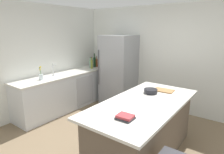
% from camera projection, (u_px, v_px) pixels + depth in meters
% --- Properties ---
extents(ground_plane, '(7.20, 7.20, 0.00)m').
position_uv_depth(ground_plane, '(114.00, 149.00, 3.37)').
color(ground_plane, '#7A664C').
extents(wall_rear, '(6.00, 0.10, 2.60)m').
position_uv_depth(wall_rear, '(168.00, 59.00, 4.80)').
color(wall_rear, silver).
rests_on(wall_rear, ground_plane).
extents(wall_left, '(0.10, 6.00, 2.60)m').
position_uv_depth(wall_left, '(29.00, 61.00, 4.48)').
color(wall_left, silver).
rests_on(wall_left, ground_plane).
extents(counter_run_left, '(0.68, 2.75, 0.92)m').
position_uv_depth(counter_run_left, '(67.00, 91.00, 5.04)').
color(counter_run_left, silver).
rests_on(counter_run_left, ground_plane).
extents(kitchen_island, '(1.05, 2.19, 0.92)m').
position_uv_depth(kitchen_island, '(143.00, 128.00, 3.14)').
color(kitchen_island, brown).
rests_on(kitchen_island, ground_plane).
extents(refrigerator, '(0.82, 0.79, 1.86)m').
position_uv_depth(refrigerator, '(119.00, 70.00, 5.25)').
color(refrigerator, '#93969B').
rests_on(refrigerator, ground_plane).
extents(sink_faucet, '(0.15, 0.05, 0.30)m').
position_uv_depth(sink_faucet, '(53.00, 69.00, 4.66)').
color(sink_faucet, silver).
rests_on(sink_faucet, counter_run_left).
extents(flower_vase, '(0.10, 0.10, 0.31)m').
position_uv_depth(flower_vase, '(41.00, 76.00, 4.30)').
color(flower_vase, silver).
rests_on(flower_vase, counter_run_left).
extents(hot_sauce_bottle, '(0.06, 0.06, 0.24)m').
position_uv_depth(hot_sauce_bottle, '(98.00, 63.00, 5.89)').
color(hot_sauce_bottle, red).
rests_on(hot_sauce_bottle, counter_run_left).
extents(vinegar_bottle, '(0.05, 0.05, 0.31)m').
position_uv_depth(vinegar_bottle, '(97.00, 63.00, 5.78)').
color(vinegar_bottle, '#994C23').
rests_on(vinegar_bottle, counter_run_left).
extents(wine_bottle, '(0.08, 0.08, 0.40)m').
position_uv_depth(wine_bottle, '(94.00, 62.00, 5.71)').
color(wine_bottle, '#19381E').
rests_on(wine_bottle, counter_run_left).
extents(gin_bottle, '(0.08, 0.08, 0.30)m').
position_uv_depth(gin_bottle, '(90.00, 63.00, 5.70)').
color(gin_bottle, '#8CB79E').
rests_on(gin_bottle, counter_run_left).
extents(olive_oil_bottle, '(0.06, 0.06, 0.33)m').
position_uv_depth(olive_oil_bottle, '(92.00, 64.00, 5.52)').
color(olive_oil_bottle, olive).
rests_on(olive_oil_bottle, counter_run_left).
extents(cookbook_stack, '(0.21, 0.18, 0.06)m').
position_uv_depth(cookbook_stack, '(125.00, 117.00, 2.45)').
color(cookbook_stack, '#2D2D33').
rests_on(cookbook_stack, kitchen_island).
extents(mixing_bowl, '(0.24, 0.24, 0.08)m').
position_uv_depth(mixing_bowl, '(151.00, 91.00, 3.43)').
color(mixing_bowl, black).
rests_on(mixing_bowl, kitchen_island).
extents(cutting_board, '(0.37, 0.25, 0.02)m').
position_uv_depth(cutting_board, '(164.00, 90.00, 3.57)').
color(cutting_board, '#9E7042').
rests_on(cutting_board, kitchen_island).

